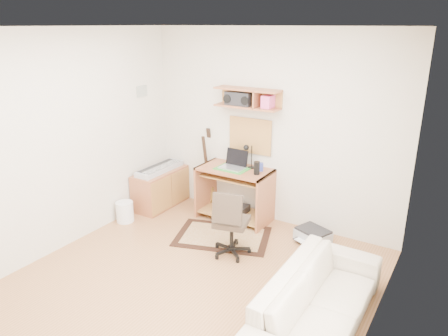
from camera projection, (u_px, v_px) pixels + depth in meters
The scene contains 22 objects.
floor at pixel (184, 289), 4.41m from camera, with size 3.60×4.00×0.01m, color #AA7346.
ceiling at pixel (174, 26), 3.56m from camera, with size 3.60×4.00×0.01m, color white.
back_wall at pixel (271, 129), 5.60m from camera, with size 3.60×0.01×2.60m, color beige.
left_wall at pixel (55, 144), 4.88m from camera, with size 0.01×4.00×2.60m, color beige.
right_wall at pixel (376, 214), 3.09m from camera, with size 0.01×4.00×2.60m, color beige.
wall_shelf at pixel (247, 98), 5.51m from camera, with size 0.90×0.25×0.26m, color #A75F3B.
cork_board at pixel (250, 136), 5.77m from camera, with size 0.64×0.03×0.49m, color tan.
wall_photo at pixel (142, 91), 5.94m from camera, with size 0.02×0.20×0.15m, color #4C8CBF.
desk at pixel (235, 194), 5.87m from camera, with size 1.00×0.55×0.75m, color #A75F3B, non-canonical shape.
laptop at pixel (233, 160), 5.70m from camera, with size 0.33×0.33×0.25m, color silver, non-canonical shape.
speaker at pixel (257, 168), 5.50m from camera, with size 0.08×0.08×0.17m, color black.
desk_lamp at pixel (252, 156), 5.71m from camera, with size 0.11×0.11×0.33m, color black, non-canonical shape.
pencil_cup at pixel (260, 167), 5.64m from camera, with size 0.08×0.08×0.11m, color #313F94.
boombox at pixel (239, 99), 5.57m from camera, with size 0.36×0.17×0.19m, color black.
rug at pixel (223, 236), 5.47m from camera, with size 1.18×0.79×0.02m, color tan.
task_chair at pixel (232, 222), 4.94m from camera, with size 0.43×0.43×0.85m, color #34281E, non-canonical shape.
cabinet at pixel (161, 188), 6.35m from camera, with size 0.40×0.90×0.55m, color #A75F3B.
music_keyboard at pixel (160, 169), 6.25m from camera, with size 0.26×0.83×0.07m, color #B2B5BA.
guitar at pixel (204, 169), 6.20m from camera, with size 0.32×0.20×1.19m, color olive, non-canonical shape.
waste_basket at pixel (125, 212), 5.86m from camera, with size 0.24×0.24×0.29m, color white.
printer at pixel (313, 234), 5.35m from camera, with size 0.40×0.31×0.15m, color #A5A8AA.
sofa at pixel (319, 293), 3.74m from camera, with size 1.84×0.54×0.72m, color beige.
Camera 1 is at (2.33, -2.98, 2.63)m, focal length 33.79 mm.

